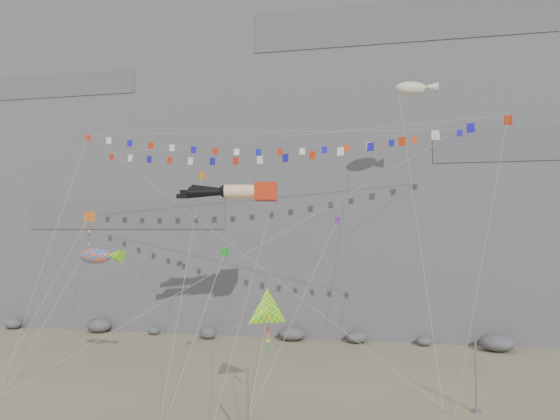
{
  "coord_description": "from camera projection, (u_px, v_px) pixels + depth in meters",
  "views": [
    {
      "loc": [
        9.71,
        -33.8,
        9.92
      ],
      "look_at": [
        0.51,
        9.0,
        11.91
      ],
      "focal_mm": 35.0,
      "sensor_mm": 36.0,
      "label": 1
    }
  ],
  "objects": [
    {
      "name": "ground",
      "position": [
        242.0,
        391.0,
        34.6
      ],
      "size": [
        120.0,
        120.0,
        0.0
      ],
      "primitive_type": "plane",
      "color": "#9A8C6A",
      "rests_on": "ground"
    },
    {
      "name": "cliff",
      "position": [
        315.0,
        112.0,
        66.99
      ],
      "size": [
        80.0,
        28.0,
        50.0
      ],
      "primitive_type": "cube",
      "color": "slate",
      "rests_on": "ground"
    },
    {
      "name": "talus_boulders",
      "position": [
        293.0,
        334.0,
        51.23
      ],
      "size": [
        60.0,
        3.0,
        1.2
      ],
      "primitive_type": null,
      "color": "#5D5D62",
      "rests_on": "ground"
    },
    {
      "name": "anchor_pole_center",
      "position": [
        248.0,
        407.0,
        25.63
      ],
      "size": [
        0.12,
        0.12,
        3.65
      ],
      "primitive_type": "cylinder",
      "color": "gray",
      "rests_on": "ground"
    },
    {
      "name": "anchor_pole_right",
      "position": [
        476.0,
        375.0,
        30.52
      ],
      "size": [
        0.12,
        0.12,
        4.17
      ],
      "primitive_type": "cylinder",
      "color": "gray",
      "rests_on": "ground"
    },
    {
      "name": "legs_kite",
      "position": [
        239.0,
        192.0,
        40.61
      ],
      "size": [
        7.57,
        15.17,
        19.04
      ],
      "rotation": [
        0.0,
        0.0,
        0.2
      ],
      "color": "red",
      "rests_on": "ground"
    },
    {
      "name": "flag_banner_upper",
      "position": [
        269.0,
        132.0,
        45.14
      ],
      "size": [
        30.63,
        16.97,
        27.03
      ],
      "color": "red",
      "rests_on": "ground"
    },
    {
      "name": "flag_banner_lower",
      "position": [
        273.0,
        138.0,
        38.05
      ],
      "size": [
        29.36,
        9.71,
        20.88
      ],
      "color": "red",
      "rests_on": "ground"
    },
    {
      "name": "harlequin_kite",
      "position": [
        89.0,
        218.0,
        38.82
      ],
      "size": [
        3.37,
        7.31,
        13.13
      ],
      "color": "red",
      "rests_on": "ground"
    },
    {
      "name": "fish_windsock",
      "position": [
        95.0,
        256.0,
        36.52
      ],
      "size": [
        5.76,
        4.44,
        10.03
      ],
      "color": "#FF570D",
      "rests_on": "ground"
    },
    {
      "name": "delta_kite",
      "position": [
        268.0,
        312.0,
        30.81
      ],
      "size": [
        2.45,
        5.44,
        7.63
      ],
      "color": "yellow",
      "rests_on": "ground"
    },
    {
      "name": "blimp_windsock",
      "position": [
        411.0,
        89.0,
        43.2
      ],
      "size": [
        3.86,
        13.09,
        24.61
      ],
      "color": "beige",
      "rests_on": "ground"
    },
    {
      "name": "small_kite_a",
      "position": [
        202.0,
        179.0,
        42.13
      ],
      "size": [
        3.07,
        13.41,
        19.47
      ],
      "color": "orange",
      "rests_on": "ground"
    },
    {
      "name": "small_kite_b",
      "position": [
        336.0,
        223.0,
        38.0
      ],
      "size": [
        4.31,
        11.14,
        15.52
      ],
      "color": "#701BA1",
      "rests_on": "ground"
    },
    {
      "name": "small_kite_c",
      "position": [
        224.0,
        255.0,
        35.38
      ],
      "size": [
        1.34,
        8.53,
        11.79
      ],
      "color": "#16931D",
      "rests_on": "ground"
    }
  ]
}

